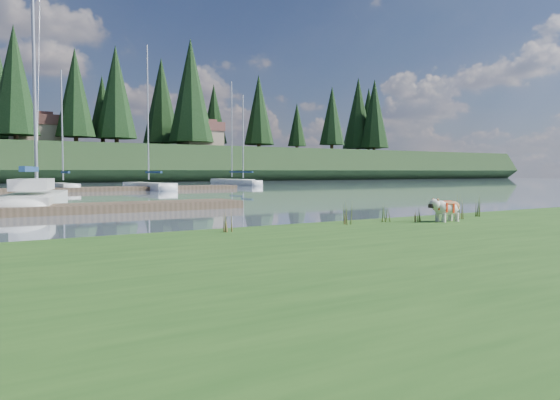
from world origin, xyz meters
TOP-DOWN VIEW (x-y plane):
  - ground at (0.00, 30.00)m, footprint 200.00×200.00m
  - bank at (0.00, -6.00)m, footprint 60.00×9.00m
  - bulldog at (3.11, -2.91)m, footprint 0.86×0.41m
  - sailboat_main at (-2.77, 13.56)m, footprint 4.39×9.77m
  - dock_near at (-4.00, 9.00)m, footprint 16.00×2.00m
  - dock_far at (2.00, 30.00)m, footprint 26.00×2.20m
  - sailboat_bg_2 at (1.97, 32.89)m, footprint 1.39×5.99m
  - sailboat_bg_3 at (8.07, 31.59)m, footprint 2.20×7.91m
  - sailboat_bg_4 at (20.81, 38.95)m, footprint 1.48×6.29m
  - sailboat_bg_5 at (23.31, 46.37)m, footprint 1.92×8.49m
  - weed_0 at (0.83, -2.22)m, footprint 0.17×0.14m
  - weed_1 at (1.91, -2.22)m, footprint 0.17×0.14m
  - weed_2 at (3.85, -2.67)m, footprint 0.17×0.14m
  - weed_3 at (-1.94, -2.10)m, footprint 0.17×0.14m
  - weed_4 at (2.53, -2.61)m, footprint 0.17×0.14m
  - weed_5 at (4.82, -2.42)m, footprint 0.17×0.14m
  - mud_lip at (0.00, -1.60)m, footprint 60.00×0.50m
  - conifer_4 at (3.00, 66.00)m, footprint 6.16×6.16m
  - conifer_5 at (15.00, 70.00)m, footprint 3.96×3.96m
  - conifer_6 at (28.00, 68.00)m, footprint 7.04×7.04m
  - conifer_7 at (42.00, 71.00)m, footprint 5.28×5.28m
  - conifer_8 at (55.00, 67.00)m, footprint 4.62×4.62m
  - conifer_9 at (68.00, 70.00)m, footprint 5.94×5.94m
  - house_1 at (6.00, 71.00)m, footprint 6.30×5.30m
  - house_2 at (30.00, 69.00)m, footprint 6.30×5.30m

SIDE VIEW (x-z plane):
  - ground at x=0.00m, z-range 0.00..0.00m
  - mud_lip at x=0.00m, z-range 0.00..0.14m
  - dock_near at x=-4.00m, z-range 0.00..0.30m
  - dock_far at x=2.00m, z-range 0.00..0.30m
  - bank at x=0.00m, z-range 0.00..0.35m
  - sailboat_bg_5 at x=23.31m, z-range -5.68..6.32m
  - sailboat_bg_3 at x=8.07m, z-range -5.42..6.07m
  - sailboat_bg_4 at x=20.81m, z-range -4.37..5.03m
  - sailboat_bg_2 at x=1.97m, z-range -4.25..4.92m
  - sailboat_main at x=-2.77m, z-range -6.46..7.29m
  - weed_4 at x=2.53m, z-range 0.32..0.70m
  - weed_1 at x=1.91m, z-range 0.32..0.75m
  - weed_3 at x=-1.94m, z-range 0.31..0.76m
  - weed_0 at x=0.83m, z-range 0.31..0.80m
  - weed_5 at x=4.82m, z-range 0.31..0.84m
  - weed_2 at x=3.85m, z-range 0.29..0.98m
  - bulldog at x=3.11m, z-range 0.41..0.93m
  - house_1 at x=6.00m, z-range 4.99..9.64m
  - house_2 at x=30.00m, z-range 4.99..9.64m
  - conifer_5 at x=15.00m, z-range 5.65..16.00m
  - conifer_8 at x=55.00m, z-range 5.62..17.40m
  - conifer_7 at x=42.00m, z-range 5.59..18.79m
  - conifer_9 at x=68.00m, z-range 5.55..20.18m
  - conifer_4 at x=3.00m, z-range 5.54..20.64m
  - conifer_6 at x=28.00m, z-range 5.49..22.49m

